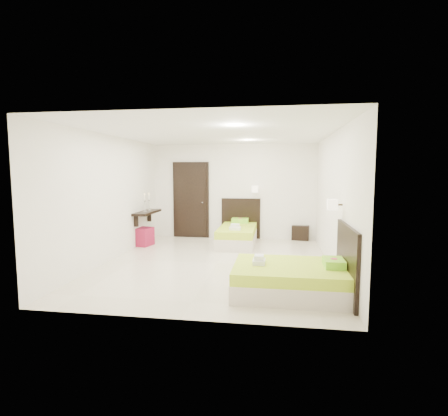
# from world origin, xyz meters

# --- Properties ---
(floor) EXTENTS (5.50, 5.50, 0.00)m
(floor) POSITION_xyz_m (0.00, 0.00, 0.00)
(floor) COLOR beige
(floor) RESTS_ON ground
(bed_single) EXTENTS (1.07, 1.79, 1.47)m
(bed_single) POSITION_xyz_m (0.21, 1.93, 0.27)
(bed_single) COLOR beige
(bed_single) RESTS_ON ground
(bed_double) EXTENTS (1.71, 1.45, 1.41)m
(bed_double) POSITION_xyz_m (1.46, -1.58, 0.25)
(bed_double) COLOR beige
(bed_double) RESTS_ON ground
(nightstand) EXTENTS (0.51, 0.47, 0.40)m
(nightstand) POSITION_xyz_m (1.86, 2.79, 0.20)
(nightstand) COLOR black
(nightstand) RESTS_ON ground
(ottoman) EXTENTS (0.53, 0.53, 0.45)m
(ottoman) POSITION_xyz_m (-2.15, 1.42, 0.22)
(ottoman) COLOR maroon
(ottoman) RESTS_ON ground
(door) EXTENTS (1.02, 0.15, 2.14)m
(door) POSITION_xyz_m (-1.20, 2.70, 1.05)
(door) COLOR black
(door) RESTS_ON ground
(console_shelf) EXTENTS (0.35, 1.20, 0.78)m
(console_shelf) POSITION_xyz_m (-2.08, 1.60, 0.82)
(console_shelf) COLOR black
(console_shelf) RESTS_ON ground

